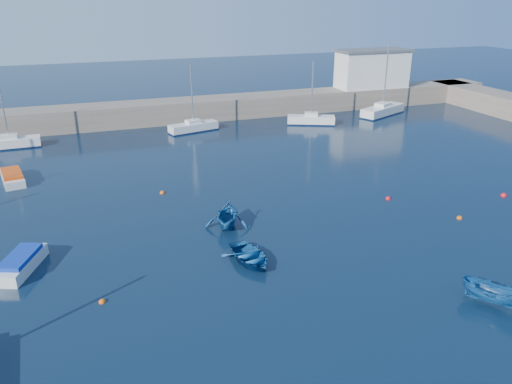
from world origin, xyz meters
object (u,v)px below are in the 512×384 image
object	(u,v)px
sailboat_8	(383,110)
harbor_office	(372,70)
sailboat_6	(193,127)
dinghy_right	(493,294)
motorboat_2	(12,177)
dinghy_center	(250,257)
sailboat_5	(10,143)
sailboat_7	(311,120)
dinghy_left	(227,215)
motorboat_1	(21,263)

from	to	relation	value
sailboat_8	harbor_office	bearing A→B (deg)	-40.63
sailboat_6	dinghy_right	distance (m)	40.31
motorboat_2	dinghy_center	xyz separation A→B (m)	(14.86, -19.99, -0.04)
harbor_office	sailboat_5	bearing A→B (deg)	-172.62
sailboat_6	sailboat_8	distance (m)	25.73
sailboat_5	dinghy_center	size ratio (longest dim) A/B	2.12
sailboat_8	motorboat_2	xyz separation A→B (m)	(-44.26, -11.22, -0.22)
sailboat_7	dinghy_left	bearing A→B (deg)	167.38
sailboat_6	motorboat_2	world-z (taller)	sailboat_6
sailboat_7	dinghy_right	size ratio (longest dim) A/B	2.39
sailboat_8	motorboat_1	distance (m)	50.55
sailboat_5	dinghy_center	world-z (taller)	sailboat_5
harbor_office	sailboat_8	xyz separation A→B (m)	(-1.65, -6.01, -4.44)
motorboat_1	dinghy_left	xyz separation A→B (m)	(13.10, 1.53, 0.47)
motorboat_2	dinghy_left	xyz separation A→B (m)	(14.99, -14.82, 0.50)
dinghy_center	motorboat_1	bearing A→B (deg)	155.24
motorboat_2	dinghy_right	size ratio (longest dim) A/B	1.46
sailboat_6	harbor_office	bearing A→B (deg)	-92.08
harbor_office	sailboat_7	distance (m)	15.45
sailboat_7	motorboat_1	size ratio (longest dim) A/B	1.78
sailboat_8	dinghy_center	xyz separation A→B (m)	(-29.40, -31.21, -0.27)
motorboat_1	motorboat_2	distance (m)	16.46
sailboat_7	dinghy_right	world-z (taller)	sailboat_7
harbor_office	dinghy_center	size ratio (longest dim) A/B	2.65
sailboat_7	dinghy_right	bearing A→B (deg)	-167.70
motorboat_1	dinghy_right	distance (m)	26.45
sailboat_6	sailboat_7	size ratio (longest dim) A/B	1.00
sailboat_6	dinghy_center	xyz separation A→B (m)	(-3.66, -31.30, -0.17)
dinghy_right	sailboat_5	bearing A→B (deg)	91.26
sailboat_6	sailboat_7	bearing A→B (deg)	-109.89
sailboat_5	sailboat_7	bearing A→B (deg)	-93.80
sailboat_7	dinghy_center	xyz separation A→B (m)	(-18.22, -29.86, -0.20)
sailboat_5	motorboat_2	world-z (taller)	sailboat_5
sailboat_5	sailboat_8	xyz separation A→B (m)	(45.45, 0.09, 0.08)
sailboat_8	motorboat_2	distance (m)	45.66
sailboat_6	motorboat_1	size ratio (longest dim) A/B	1.78
sailboat_8	motorboat_2	world-z (taller)	sailboat_8
sailboat_8	motorboat_1	world-z (taller)	sailboat_8
sailboat_5	sailboat_8	size ratio (longest dim) A/B	0.81
dinghy_center	sailboat_6	bearing A→B (deg)	74.21
harbor_office	dinghy_center	xyz separation A→B (m)	(-31.05, -37.21, -4.71)
motorboat_2	dinghy_right	distance (m)	38.13
dinghy_right	motorboat_1	bearing A→B (deg)	120.20
sailboat_7	dinghy_left	world-z (taller)	sailboat_7
sailboat_5	sailboat_7	size ratio (longest dim) A/B	1.03
motorboat_1	dinghy_center	distance (m)	13.47
sailboat_8	dinghy_left	world-z (taller)	sailboat_8
dinghy_left	sailboat_7	bearing A→B (deg)	78.07
sailboat_6	dinghy_right	world-z (taller)	sailboat_6
sailboat_5	harbor_office	bearing A→B (deg)	-84.33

